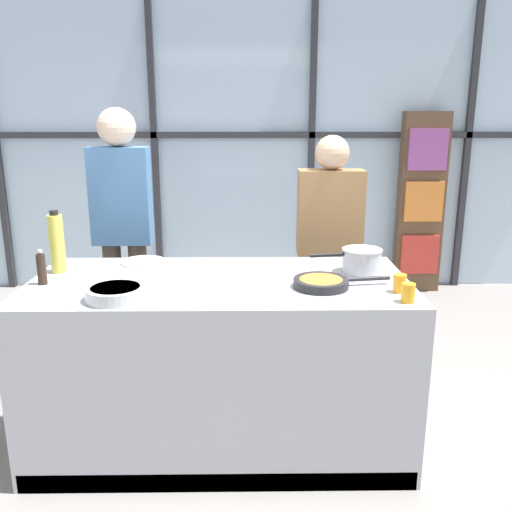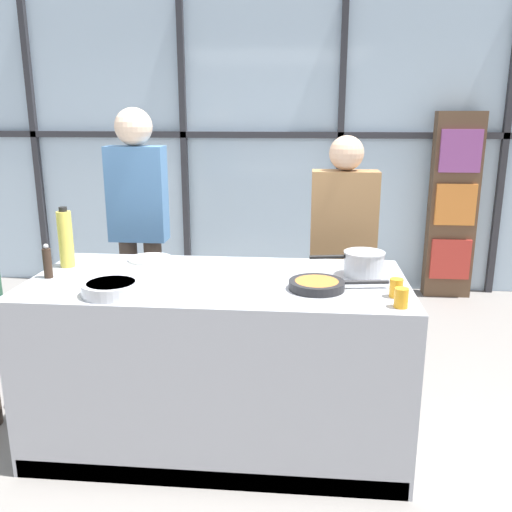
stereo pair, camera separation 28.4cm
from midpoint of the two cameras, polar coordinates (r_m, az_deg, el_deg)
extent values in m
plane|color=gray|center=(3.19, -1.04, -18.46)|extent=(18.00, 18.00, 0.00)
cube|color=silver|center=(5.45, 2.10, 11.18)|extent=(6.40, 0.04, 2.80)
cube|color=#2D2D33|center=(5.40, 2.09, 12.62)|extent=(6.40, 0.06, 0.06)
cube|color=#2D2D33|center=(5.99, -20.92, 10.56)|extent=(0.06, 0.06, 2.80)
cube|color=#2D2D33|center=(5.50, -6.09, 11.13)|extent=(0.06, 0.06, 2.80)
cube|color=#2D2D33|center=(5.42, 10.36, 10.92)|extent=(0.06, 0.06, 2.80)
cube|color=#2D2D33|center=(5.76, 26.00, 9.91)|extent=(0.06, 0.06, 2.80)
cube|color=brown|center=(5.55, 21.40, 4.84)|extent=(0.44, 0.16, 1.76)
cube|color=red|center=(5.56, 21.19, -0.35)|extent=(0.37, 0.03, 0.39)
cube|color=orange|center=(5.45, 21.71, 5.03)|extent=(0.37, 0.03, 0.39)
cube|color=#994C93|center=(5.40, 22.21, 10.19)|extent=(0.37, 0.03, 0.39)
cube|color=#A8AAB2|center=(2.96, -1.09, -11.00)|extent=(1.94, 0.89, 0.92)
cube|color=black|center=(2.80, 11.82, -2.87)|extent=(0.52, 0.52, 0.01)
cube|color=black|center=(2.81, -2.07, -22.42)|extent=(1.90, 0.03, 0.10)
cylinder|color=#38383D|center=(2.66, 9.44, -3.60)|extent=(0.13, 0.13, 0.01)
cylinder|color=#38383D|center=(2.70, 14.75, -3.68)|extent=(0.13, 0.13, 0.01)
cylinder|color=#38383D|center=(2.90, 9.10, -2.04)|extent=(0.13, 0.13, 0.01)
cylinder|color=#38383D|center=(2.93, 13.98, -2.13)|extent=(0.13, 0.13, 0.01)
cylinder|color=#47382D|center=(3.92, -8.53, -4.73)|extent=(0.12, 0.12, 0.89)
cylinder|color=#47382D|center=(3.97, -11.01, -4.62)|extent=(0.12, 0.12, 0.89)
cube|color=#4C7AAD|center=(3.76, -10.29, 6.42)|extent=(0.39, 0.18, 0.64)
sphere|color=beige|center=(3.72, -10.61, 13.23)|extent=(0.25, 0.25, 0.25)
cylinder|color=#47382D|center=(3.86, 12.39, -5.91)|extent=(0.14, 0.14, 0.81)
cylinder|color=#47382D|center=(3.84, 9.47, -5.88)|extent=(0.14, 0.14, 0.81)
cube|color=#A37547|center=(3.67, 11.46, 4.28)|extent=(0.44, 0.20, 0.58)
sphere|color=#D8AD8C|center=(3.62, 11.79, 10.55)|extent=(0.23, 0.23, 0.23)
cylinder|color=#232326|center=(2.66, 9.46, -3.08)|extent=(0.27, 0.27, 0.04)
cylinder|color=#B26B2D|center=(2.65, 9.48, -2.73)|extent=(0.21, 0.21, 0.01)
cylinder|color=#232326|center=(2.72, 14.52, -2.73)|extent=(0.22, 0.05, 0.02)
cylinder|color=silver|center=(2.91, 14.06, -0.83)|extent=(0.21, 0.21, 0.13)
cylinder|color=silver|center=(2.90, 14.14, 0.33)|extent=(0.21, 0.21, 0.01)
cylinder|color=black|center=(2.84, 10.38, -0.13)|extent=(0.19, 0.05, 0.02)
cylinder|color=white|center=(3.18, -8.61, -0.33)|extent=(0.25, 0.25, 0.01)
cylinder|color=silver|center=(2.60, -12.00, -3.40)|extent=(0.28, 0.28, 0.06)
cylinder|color=#4C4C51|center=(2.59, -12.03, -2.90)|extent=(0.23, 0.23, 0.01)
cylinder|color=#E0CC4C|center=(3.11, -16.98, 1.66)|extent=(0.08, 0.08, 0.31)
cylinder|color=black|center=(3.08, -17.21, 4.71)|extent=(0.04, 0.04, 0.02)
cylinder|color=#332319|center=(2.94, -18.56, -0.77)|extent=(0.04, 0.04, 0.15)
sphere|color=#B2B2B7|center=(2.92, -18.71, 0.94)|extent=(0.03, 0.03, 0.03)
cylinder|color=orange|center=(2.50, 18.24, -4.26)|extent=(0.06, 0.06, 0.09)
cylinder|color=orange|center=(2.63, 17.58, -3.27)|extent=(0.06, 0.06, 0.09)
camera|label=1|loc=(0.14, -87.14, 0.76)|focal=38.00mm
camera|label=2|loc=(0.14, 92.86, -0.76)|focal=38.00mm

